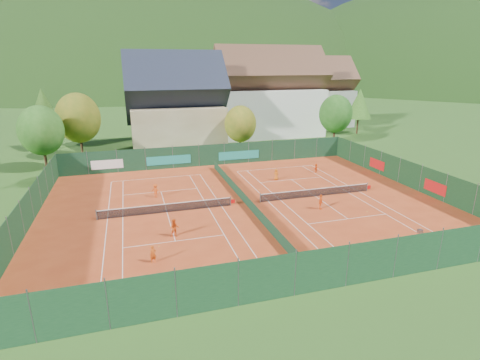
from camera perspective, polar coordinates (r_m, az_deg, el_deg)
name	(u,v)px	position (r m, az deg, el deg)	size (l,w,h in m)	color
ground	(246,204)	(38.58, 0.85, -3.72)	(600.00, 600.00, 0.00)	#275119
clay_pad	(246,204)	(38.57, 0.85, -3.68)	(40.00, 32.00, 0.01)	#B03C19
court_markings_left	(167,212)	(37.13, -11.06, -4.87)	(11.03, 23.83, 0.00)	white
court_markings_right	(316,196)	(41.52, 11.45, -2.47)	(11.03, 23.83, 0.00)	white
tennis_net_left	(168,207)	(36.96, -10.87, -4.14)	(13.30, 0.10, 1.02)	#59595B
tennis_net_right	(317,192)	(41.43, 11.69, -1.80)	(13.30, 0.10, 1.02)	#59595B
court_divider	(246,200)	(38.39, 0.85, -2.99)	(0.03, 28.80, 1.00)	#12331F
fence_north	(209,155)	(52.85, -4.81, 3.76)	(40.00, 0.10, 3.00)	#13351F
fence_south	(322,270)	(24.61, 12.36, -13.23)	(40.00, 0.04, 3.00)	#153C20
fence_west	(27,212)	(37.63, -29.71, -4.20)	(0.04, 32.00, 3.00)	#153B1F
fence_east	(409,174)	(47.79, 24.38, 0.78)	(0.09, 32.00, 3.00)	#123218
chalet	(176,108)	(65.21, -9.75, 10.77)	(16.20, 12.00, 16.00)	#C6B68B
hotel_block_a	(269,98)	(75.54, 4.39, 12.41)	(21.60, 11.00, 17.25)	silver
hotel_block_b	(314,96)	(88.62, 11.19, 12.38)	(17.28, 10.00, 15.50)	silver
tree_west_front	(41,131)	(56.12, -28.06, 6.67)	(5.72, 5.72, 8.69)	#442718
tree_west_mid	(78,118)	(61.26, -23.44, 8.66)	(6.44, 6.44, 9.78)	#4A2E1A
tree_west_back	(44,109)	(69.96, -27.75, 9.58)	(5.60, 5.60, 10.00)	#452718
tree_center	(240,124)	(59.49, 0.05, 8.54)	(5.01, 5.01, 7.60)	#453018
tree_east_front	(336,114)	(68.45, 14.37, 9.74)	(5.72, 5.72, 8.69)	#4A2B1A
tree_east_mid	(359,104)	(80.42, 17.73, 11.02)	(5.04, 5.04, 9.00)	#442C18
tree_east_back	(306,98)	(83.25, 9.98, 12.23)	(7.15, 7.15, 10.86)	#472C19
mountain_backdrop	(187,140)	(275.92, -8.09, 6.04)	(820.00, 530.00, 242.00)	black
ball_hopper	(420,231)	(34.65, 25.74, -7.05)	(0.34, 0.34, 0.80)	slate
loose_ball_0	(159,246)	(30.69, -12.26, -9.84)	(0.07, 0.07, 0.07)	#CCD833
loose_ball_1	(327,255)	(29.58, 13.18, -11.00)	(0.07, 0.07, 0.07)	#CCD833
loose_ball_2	(259,190)	(42.84, 2.94, -1.48)	(0.07, 0.07, 0.07)	#CCD833
loose_ball_3	(213,187)	(43.96, -4.20, -1.00)	(0.07, 0.07, 0.07)	#CCD833
loose_ball_4	(367,212)	(38.59, 18.78, -4.60)	(0.07, 0.07, 0.07)	#CCD833
player_left_near	(153,254)	(28.24, -13.11, -10.97)	(0.49, 0.32, 1.34)	#CC5012
player_left_mid	(175,228)	(31.77, -9.94, -7.20)	(0.77, 0.60, 1.58)	#DD4D13
player_left_far	(156,191)	(41.26, -12.73, -1.59)	(0.97, 0.56, 1.51)	#DB4A13
player_right_near	(321,202)	(37.82, 12.18, -3.29)	(0.90, 0.38, 1.54)	#F75A16
player_right_far_a	(276,174)	(46.50, 5.52, 0.85)	(0.68, 0.45, 1.40)	#D56312
player_right_far_b	(316,168)	(50.50, 11.50, 1.80)	(1.12, 0.36, 1.21)	#FA5C16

